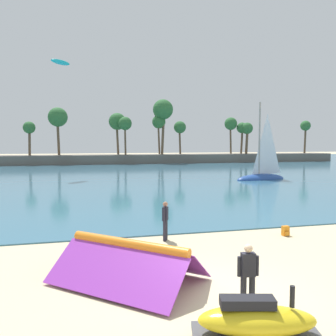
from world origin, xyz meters
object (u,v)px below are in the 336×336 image
Objects in this scene: folded_kite at (128,254)px; person_at_waterline at (165,220)px; person_rigging_by_gear at (248,275)px; watercraft_on_trailer at (256,322)px; sailboat_near_shore at (262,172)px; backpack_near_kite at (286,231)px; kite_aloft_high_over_bay at (60,62)px.

person_at_waterline is at bearing 62.74° from folded_kite.
watercraft_on_trailer is at bearing -110.80° from person_rigging_by_gear.
folded_kite is 4.54m from person_at_waterline.
watercraft_on_trailer is 1.66× the size of person_at_waterline.
sailboat_near_shore reaches higher than folded_kite.
person_rigging_by_gear is 7.61m from backpack_near_kite.
sailboat_near_shore is at bearing 60.37° from person_rigging_by_gear.
folded_kite reaches higher than watercraft_on_trailer.
watercraft_on_trailer is (2.10, -3.87, -0.33)m from folded_kite.
folded_kite is 8.27m from backpack_near_kite.
person_at_waterline is at bearing 90.14° from watercraft_on_trailer.
folded_kite is 0.54× the size of sailboat_near_shore.
sailboat_near_shore is (16.06, 20.80, -0.01)m from person_at_waterline.
kite_aloft_high_over_bay is at bearing 96.35° from folded_kite.
backpack_near_kite is (7.47, 3.48, -0.64)m from folded_kite.
kite_aloft_high_over_bay reaches higher than sailboat_near_shore.
kite_aloft_high_over_bay reaches higher than backpack_near_kite.
person_at_waterline is at bearing -129.28° from kite_aloft_high_over_bay.
person_at_waterline reaches higher than backpack_near_kite.
folded_kite is at bearing -126.16° from sailboat_near_shore.
person_rigging_by_gear reaches higher than watercraft_on_trailer.
folded_kite is at bearing 118.45° from watercraft_on_trailer.
watercraft_on_trailer is 7.91m from person_at_waterline.
backpack_near_kite is at bearing 50.61° from person_rigging_by_gear.
sailboat_near_shore reaches higher than person_rigging_by_gear.
person_rigging_by_gear is (2.66, -2.38, 0.04)m from folded_kite.
sailboat_near_shore is (16.05, 28.70, 0.37)m from watercraft_on_trailer.
watercraft_on_trailer is 0.93× the size of kite_aloft_high_over_bay.
sailboat_near_shore is (15.48, 27.21, -0.01)m from person_rigging_by_gear.
backpack_near_kite is 0.05× the size of sailboat_near_shore.
folded_kite is 4.42m from watercraft_on_trailer.
watercraft_on_trailer is 0.30× the size of sailboat_near_shore.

